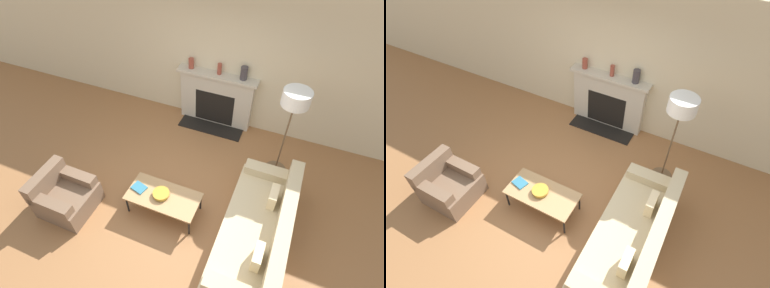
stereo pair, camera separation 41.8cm
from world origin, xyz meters
The scene contains 12 objects.
ground_plane centered at (0.00, 0.00, 0.00)m, with size 18.00×18.00×0.00m, color #99663D.
wall_back centered at (0.00, 2.47, 1.45)m, with size 18.00×0.06×2.90m.
fireplace centered at (-0.12, 2.32, 0.58)m, with size 1.65×0.59×1.19m.
couch centered at (1.42, -0.16, 0.29)m, with size 0.94×2.26×0.83m.
armchair_near centered at (-1.67, -0.73, 0.28)m, with size 0.83×0.79×0.74m.
coffee_table centered at (-0.13, -0.18, 0.37)m, with size 1.18×0.58×0.40m.
bowl centered at (-0.16, -0.18, 0.44)m, with size 0.27×0.27×0.07m.
book centered at (-0.56, -0.19, 0.41)m, with size 0.27×0.23×0.02m.
floor_lamp centered at (1.42, 1.42, 1.51)m, with size 0.44×0.44×1.79m.
mantel_vase_left centered at (-0.68, 2.34, 1.30)m, with size 0.11×0.11×0.21m.
mantel_vase_center_left centered at (-0.09, 2.34, 1.31)m, with size 0.09×0.09×0.22m.
mantel_vase_center_right centered at (0.39, 2.34, 1.33)m, with size 0.14×0.14×0.26m.
Camera 1 is at (1.36, -2.58, 4.38)m, focal length 28.00 mm.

